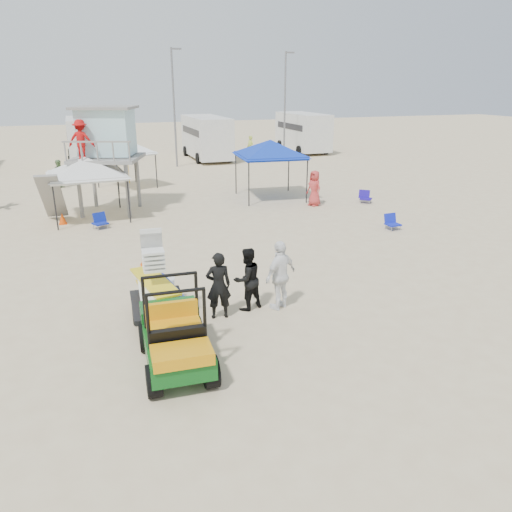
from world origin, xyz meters
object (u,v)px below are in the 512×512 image
object	(u,v)px
canopy_blue	(270,143)
utility_cart	(174,330)
man_left	(218,286)
lifeguard_tower	(103,136)
surf_trailer	(157,290)

from	to	relation	value
canopy_blue	utility_cart	bearing A→B (deg)	-118.00
man_left	canopy_blue	size ratio (longest dim) A/B	0.52
utility_cart	canopy_blue	xyz separation A→B (m)	(7.86, 14.78, 1.97)
man_left	lifeguard_tower	world-z (taller)	lifeguard_tower
surf_trailer	lifeguard_tower	world-z (taller)	lifeguard_tower
surf_trailer	man_left	bearing A→B (deg)	-11.19
surf_trailer	canopy_blue	size ratio (longest dim) A/B	0.71
canopy_blue	surf_trailer	bearing A→B (deg)	-122.26
utility_cart	surf_trailer	world-z (taller)	surf_trailer
surf_trailer	man_left	distance (m)	1.55
utility_cart	lifeguard_tower	size ratio (longest dim) A/B	0.56
surf_trailer	lifeguard_tower	size ratio (longest dim) A/B	0.53
surf_trailer	lifeguard_tower	bearing A→B (deg)	91.35
lifeguard_tower	canopy_blue	world-z (taller)	lifeguard_tower
canopy_blue	lifeguard_tower	bearing A→B (deg)	-178.87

